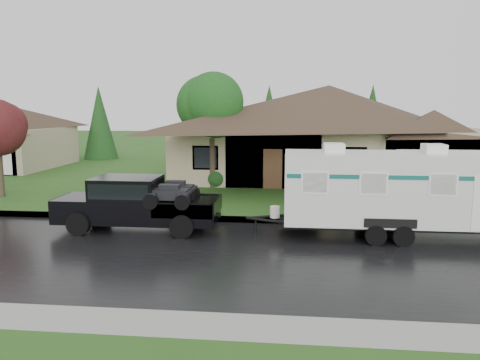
% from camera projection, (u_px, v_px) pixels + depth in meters
% --- Properties ---
extents(ground, '(140.00, 140.00, 0.00)m').
position_uv_depth(ground, '(300.00, 239.00, 15.89)').
color(ground, '#295119').
rests_on(ground, ground).
extents(road, '(140.00, 8.00, 0.01)m').
position_uv_depth(road, '(301.00, 257.00, 13.92)').
color(road, black).
rests_on(road, ground).
extents(curb, '(140.00, 0.50, 0.15)m').
position_uv_depth(curb, '(298.00, 221.00, 18.09)').
color(curb, gray).
rests_on(curb, ground).
extents(lawn, '(140.00, 26.00, 0.15)m').
position_uv_depth(lawn, '(295.00, 174.00, 30.62)').
color(lawn, '#295119').
rests_on(lawn, ground).
extents(house_main, '(19.44, 10.80, 6.90)m').
position_uv_depth(house_main, '(333.00, 121.00, 28.70)').
color(house_main, tan).
rests_on(house_main, lawn).
extents(tree_left_green, '(3.63, 3.63, 6.02)m').
position_uv_depth(tree_left_green, '(212.00, 109.00, 24.66)').
color(tree_left_green, '#382B1E').
rests_on(tree_left_green, lawn).
extents(shrub_row, '(13.60, 1.00, 1.00)m').
position_uv_depth(shrub_row, '(334.00, 179.00, 24.72)').
color(shrub_row, '#143814').
rests_on(shrub_row, lawn).
extents(pickup_truck, '(5.81, 2.21, 1.94)m').
position_uv_depth(pickup_truck, '(135.00, 202.00, 16.96)').
color(pickup_truck, black).
rests_on(pickup_truck, ground).
extents(travel_trailer, '(7.16, 2.52, 3.21)m').
position_uv_depth(travel_trailer, '(384.00, 188.00, 15.96)').
color(travel_trailer, silver).
rests_on(travel_trailer, ground).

